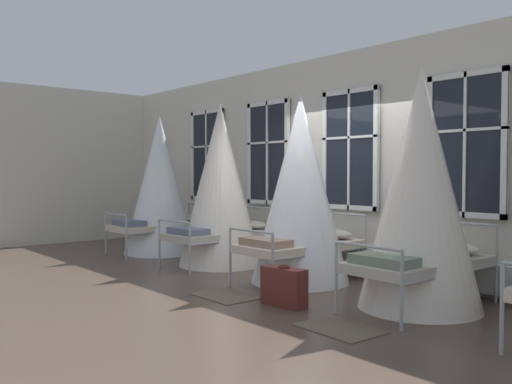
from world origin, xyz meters
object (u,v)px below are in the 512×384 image
(cot_fourth, at_px, (420,191))
(suitcase_dark, at_px, (284,287))
(cot_second, at_px, (220,187))
(cot_third, at_px, (300,191))
(cot_first, at_px, (160,186))

(cot_fourth, distance_m, suitcase_dark, 1.87)
(cot_fourth, bearing_deg, suitcase_dark, 137.26)
(cot_second, distance_m, cot_third, 1.85)
(cot_fourth, xyz_separation_m, suitcase_dark, (-1.06, -1.09, -1.09))
(cot_first, relative_size, cot_third, 1.00)
(cot_second, xyz_separation_m, cot_third, (1.85, 0.01, -0.03))
(cot_first, height_order, cot_second, cot_second)
(cot_third, height_order, suitcase_dark, cot_third)
(cot_second, distance_m, cot_fourth, 3.77)
(cot_first, bearing_deg, cot_fourth, -88.39)
(cot_second, relative_size, suitcase_dark, 4.63)
(cot_second, relative_size, cot_fourth, 0.99)
(cot_first, relative_size, suitcase_dark, 4.52)
(cot_first, bearing_deg, suitcase_dark, -101.84)
(cot_fourth, bearing_deg, cot_first, 91.71)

